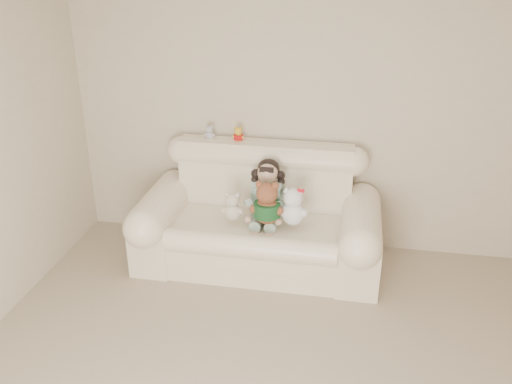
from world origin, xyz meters
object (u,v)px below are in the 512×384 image
(seated_child, at_px, (268,190))
(brown_teddy, at_px, (267,199))
(cream_teddy, at_px, (233,204))
(white_cat, at_px, (293,202))
(sofa, at_px, (258,212))

(seated_child, xyz_separation_m, brown_teddy, (0.03, -0.23, 0.02))
(seated_child, bearing_deg, brown_teddy, -74.28)
(seated_child, distance_m, cream_teddy, 0.35)
(seated_child, height_order, white_cat, seated_child)
(cream_teddy, bearing_deg, sofa, 50.52)
(sofa, height_order, brown_teddy, sofa)
(seated_child, height_order, brown_teddy, seated_child)
(seated_child, xyz_separation_m, cream_teddy, (-0.26, -0.23, -0.05))
(cream_teddy, bearing_deg, brown_teddy, 11.49)
(cream_teddy, bearing_deg, seated_child, 54.12)
(sofa, xyz_separation_m, cream_teddy, (-0.19, -0.15, 0.13))
(seated_child, bearing_deg, white_cat, -33.35)
(white_cat, height_order, cream_teddy, white_cat)
(sofa, distance_m, brown_teddy, 0.28)
(sofa, height_order, cream_teddy, sofa)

